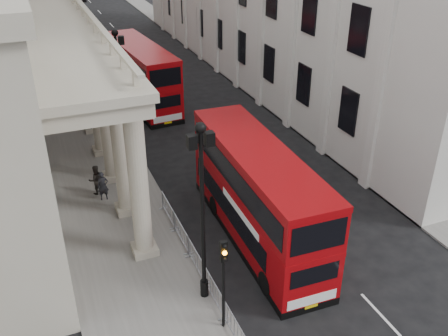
{
  "coord_description": "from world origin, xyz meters",
  "views": [
    {
      "loc": [
        -6.12,
        -11.92,
        15.65
      ],
      "look_at": [
        2.98,
        10.5,
        2.56
      ],
      "focal_mm": 40.0,
      "sensor_mm": 36.0,
      "label": 1
    }
  ],
  "objects_px": {
    "lamp_post_north": "(84,31)",
    "bus_near": "(257,193)",
    "lamp_post_mid": "(120,83)",
    "bus_far": "(141,73)",
    "lamp_post_south": "(202,204)",
    "traffic_light": "(224,269)",
    "pedestrian_c": "(91,122)",
    "pedestrian_b": "(96,180)",
    "pedestrian_a": "(103,186)"
  },
  "relations": [
    {
      "from": "pedestrian_b",
      "to": "lamp_post_south",
      "type": "bearing_deg",
      "value": 97.43
    },
    {
      "from": "bus_near",
      "to": "bus_far",
      "type": "height_order",
      "value": "bus_near"
    },
    {
      "from": "pedestrian_c",
      "to": "lamp_post_north",
      "type": "bearing_deg",
      "value": 97.61
    },
    {
      "from": "lamp_post_north",
      "to": "bus_far",
      "type": "xyz_separation_m",
      "value": [
        3.36,
        -7.41,
        -2.26
      ]
    },
    {
      "from": "lamp_post_north",
      "to": "bus_far",
      "type": "relative_size",
      "value": 0.7
    },
    {
      "from": "lamp_post_mid",
      "to": "pedestrian_b",
      "type": "distance_m",
      "value": 7.27
    },
    {
      "from": "bus_near",
      "to": "pedestrian_a",
      "type": "xyz_separation_m",
      "value": [
        -6.72,
        6.54,
        -1.66
      ]
    },
    {
      "from": "lamp_post_south",
      "to": "lamp_post_north",
      "type": "distance_m",
      "value": 32.0
    },
    {
      "from": "traffic_light",
      "to": "bus_near",
      "type": "distance_m",
      "value": 6.6
    },
    {
      "from": "bus_near",
      "to": "pedestrian_c",
      "type": "bearing_deg",
      "value": 111.25
    },
    {
      "from": "lamp_post_north",
      "to": "bus_near",
      "type": "relative_size",
      "value": 0.7
    },
    {
      "from": "lamp_post_mid",
      "to": "lamp_post_north",
      "type": "distance_m",
      "value": 16.0
    },
    {
      "from": "pedestrian_b",
      "to": "bus_far",
      "type": "bearing_deg",
      "value": -122.22
    },
    {
      "from": "bus_near",
      "to": "pedestrian_c",
      "type": "distance_m",
      "value": 17.57
    },
    {
      "from": "lamp_post_mid",
      "to": "pedestrian_a",
      "type": "bearing_deg",
      "value": -113.18
    },
    {
      "from": "lamp_post_north",
      "to": "pedestrian_c",
      "type": "xyz_separation_m",
      "value": [
        -1.82,
        -12.3,
        -3.96
      ]
    },
    {
      "from": "lamp_post_south",
      "to": "bus_near",
      "type": "xyz_separation_m",
      "value": [
        4.06,
        3.24,
        -2.26
      ]
    },
    {
      "from": "lamp_post_mid",
      "to": "traffic_light",
      "type": "distance_m",
      "value": 18.11
    },
    {
      "from": "lamp_post_north",
      "to": "lamp_post_south",
      "type": "bearing_deg",
      "value": -90.0
    },
    {
      "from": "pedestrian_a",
      "to": "traffic_light",
      "type": "bearing_deg",
      "value": -74.17
    },
    {
      "from": "pedestrian_b",
      "to": "bus_near",
      "type": "bearing_deg",
      "value": 125.51
    },
    {
      "from": "traffic_light",
      "to": "bus_far",
      "type": "height_order",
      "value": "bus_far"
    },
    {
      "from": "lamp_post_north",
      "to": "pedestrian_b",
      "type": "distance_m",
      "value": 21.95
    },
    {
      "from": "lamp_post_south",
      "to": "bus_far",
      "type": "relative_size",
      "value": 0.7
    },
    {
      "from": "traffic_light",
      "to": "pedestrian_b",
      "type": "height_order",
      "value": "traffic_light"
    },
    {
      "from": "lamp_post_south",
      "to": "bus_far",
      "type": "bearing_deg",
      "value": 82.22
    },
    {
      "from": "lamp_post_south",
      "to": "lamp_post_north",
      "type": "height_order",
      "value": "same"
    },
    {
      "from": "lamp_post_mid",
      "to": "bus_far",
      "type": "height_order",
      "value": "lamp_post_mid"
    },
    {
      "from": "traffic_light",
      "to": "pedestrian_a",
      "type": "relative_size",
      "value": 2.46
    },
    {
      "from": "lamp_post_north",
      "to": "bus_near",
      "type": "height_order",
      "value": "lamp_post_north"
    },
    {
      "from": "traffic_light",
      "to": "bus_near",
      "type": "bearing_deg",
      "value": 53.0
    },
    {
      "from": "bus_near",
      "to": "traffic_light",
      "type": "bearing_deg",
      "value": -125.39
    },
    {
      "from": "lamp_post_south",
      "to": "pedestrian_b",
      "type": "relative_size",
      "value": 4.53
    },
    {
      "from": "traffic_light",
      "to": "pedestrian_c",
      "type": "bearing_deg",
      "value": 95.04
    },
    {
      "from": "bus_near",
      "to": "pedestrian_a",
      "type": "bearing_deg",
      "value": 137.39
    },
    {
      "from": "lamp_post_south",
      "to": "bus_near",
      "type": "relative_size",
      "value": 0.7
    },
    {
      "from": "lamp_post_north",
      "to": "traffic_light",
      "type": "height_order",
      "value": "lamp_post_north"
    },
    {
      "from": "lamp_post_mid",
      "to": "traffic_light",
      "type": "bearing_deg",
      "value": -89.68
    },
    {
      "from": "lamp_post_north",
      "to": "pedestrian_b",
      "type": "xyz_separation_m",
      "value": [
        -2.93,
        -21.41,
        -3.87
      ]
    },
    {
      "from": "lamp_post_north",
      "to": "pedestrian_a",
      "type": "height_order",
      "value": "lamp_post_north"
    },
    {
      "from": "pedestrian_a",
      "to": "bus_far",
      "type": "bearing_deg",
      "value": 70.52
    },
    {
      "from": "bus_far",
      "to": "pedestrian_b",
      "type": "distance_m",
      "value": 15.42
    },
    {
      "from": "lamp_post_north",
      "to": "traffic_light",
      "type": "distance_m",
      "value": 34.07
    },
    {
      "from": "lamp_post_south",
      "to": "lamp_post_mid",
      "type": "bearing_deg",
      "value": 90.0
    },
    {
      "from": "lamp_post_mid",
      "to": "pedestrian_a",
      "type": "xyz_separation_m",
      "value": [
        -2.66,
        -6.22,
        -3.92
      ]
    },
    {
      "from": "lamp_post_north",
      "to": "traffic_light",
      "type": "bearing_deg",
      "value": -89.83
    },
    {
      "from": "bus_near",
      "to": "pedestrian_a",
      "type": "relative_size",
      "value": 6.76
    },
    {
      "from": "lamp_post_mid",
      "to": "pedestrian_b",
      "type": "xyz_separation_m",
      "value": [
        -2.93,
        -5.41,
        -3.87
      ]
    },
    {
      "from": "lamp_post_south",
      "to": "pedestrian_a",
      "type": "relative_size",
      "value": 4.75
    },
    {
      "from": "lamp_post_south",
      "to": "lamp_post_mid",
      "type": "distance_m",
      "value": 16.0
    }
  ]
}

